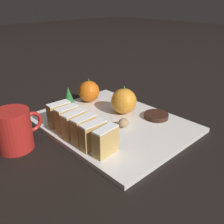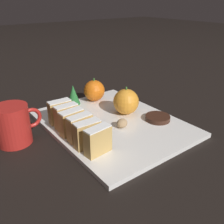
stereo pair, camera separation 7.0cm
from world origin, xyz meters
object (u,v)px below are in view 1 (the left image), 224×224
Objects in this scene: coffee_mug at (14,130)px; orange_near at (89,91)px; walnut at (123,123)px; orange_far at (124,101)px; chocolate_cookie at (156,116)px.

orange_near is at bearing 16.97° from coffee_mug.
orange_near reaches higher than walnut.
orange_far is at bearing -9.85° from coffee_mug.
orange_near is 1.10× the size of chocolate_cookie.
coffee_mug is at bearing 170.15° from orange_far.
walnut is (-0.05, -0.21, -0.02)m from orange_near.
orange_far is at bearing -82.87° from orange_near.
orange_far is 0.73× the size of coffee_mug.
coffee_mug reaches higher than orange_near.
orange_far reaches higher than orange_near.
coffee_mug is (-0.25, 0.12, 0.03)m from walnut.
orange_near is at bearing 105.14° from chocolate_cookie.
chocolate_cookie is at bearing -63.10° from orange_far.
walnut is 0.44× the size of chocolate_cookie.
orange_far is 0.10m from walnut.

